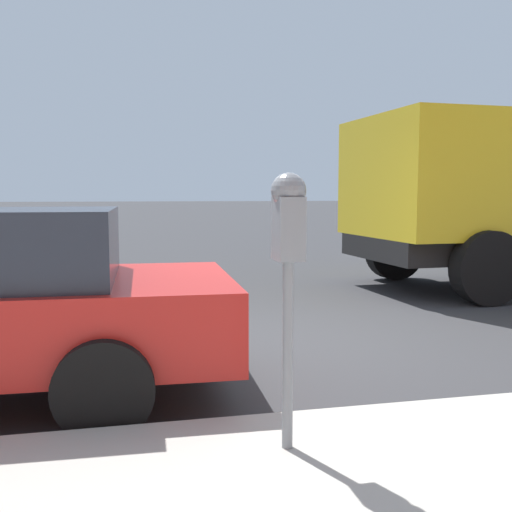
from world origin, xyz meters
TOP-DOWN VIEW (x-y plane):
  - ground_plane at (0.00, 0.00)m, footprint 220.00×220.00m
  - parking_meter at (-2.72, 0.53)m, footprint 0.21×0.19m

SIDE VIEW (x-z plane):
  - ground_plane at x=0.00m, z-range 0.00..0.00m
  - parking_meter at x=-2.72m, z-range 0.54..2.05m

